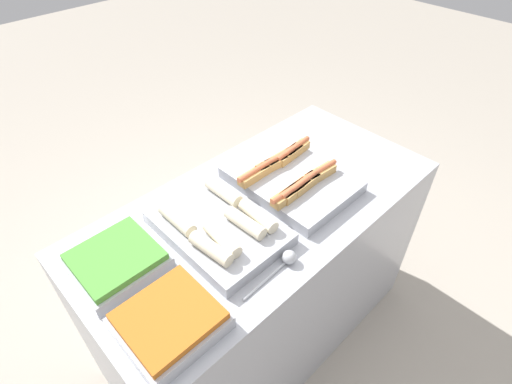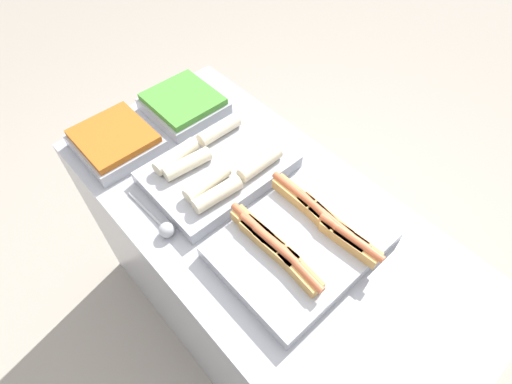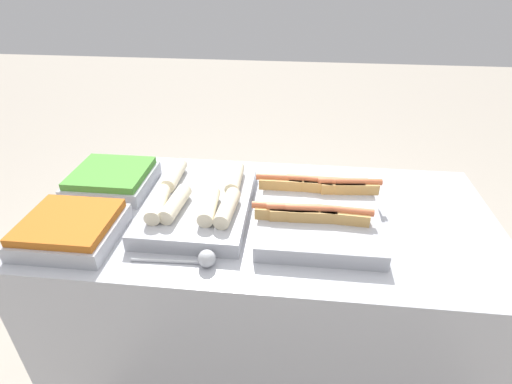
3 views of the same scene
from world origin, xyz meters
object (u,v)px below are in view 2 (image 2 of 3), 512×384
Objects in this scene: tray_side_back at (184,104)px; tray_hotdogs at (302,240)px; tray_wraps at (217,168)px; tray_side_front at (115,141)px; serving_spoon_near at (164,227)px.

tray_hotdogs is at bearing -8.00° from tray_side_back.
tray_hotdogs is at bearing 1.24° from tray_wraps.
tray_side_front is (-0.73, -0.20, -0.00)m from tray_hotdogs.
tray_hotdogs is 1.04× the size of tray_wraps.
tray_side_front is 0.30m from tray_side_back.
tray_hotdogs is 0.39m from tray_wraps.
tray_hotdogs is 0.74m from tray_side_back.
tray_hotdogs is 1.77× the size of tray_side_back.
tray_side_front is 1.16× the size of serving_spoon_near.
tray_side_front is at bearing -90.00° from tray_side_back.
tray_side_front is at bearing 169.71° from serving_spoon_near.
tray_side_front is at bearing -164.98° from tray_hotdogs.
tray_wraps is 0.36m from tray_side_back.
tray_wraps is 1.98× the size of serving_spoon_near.
tray_wraps is 1.71× the size of tray_side_front.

